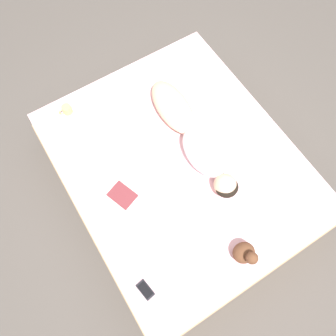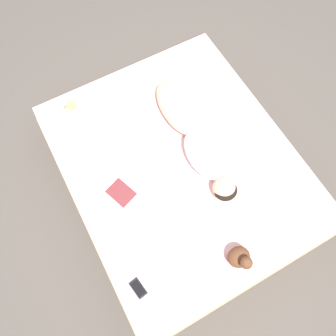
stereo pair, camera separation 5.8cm
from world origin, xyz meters
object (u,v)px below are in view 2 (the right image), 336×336
Objects in this scene: open_magazine at (131,182)px; cell_phone at (138,288)px; coffee_mug at (71,105)px; person at (195,138)px.

cell_phone is (0.32, 0.76, 0.00)m from open_magazine.
coffee_mug is 0.81× the size of cell_phone.
coffee_mug is at bearing -100.89° from open_magazine.
person is 1.16m from coffee_mug.
coffee_mug is 1.68m from cell_phone.
person is 1.27m from cell_phone.
coffee_mug reaches higher than cell_phone.
coffee_mug is (0.79, -0.85, -0.05)m from person.
person is at bearing -148.58° from cell_phone.
open_magazine is at bearing -121.90° from cell_phone.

